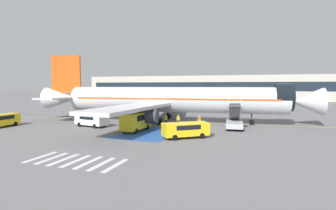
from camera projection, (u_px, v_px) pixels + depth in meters
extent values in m
plane|color=slate|center=(170.00, 121.00, 43.89)|extent=(600.00, 600.00, 0.00)
cube|color=gold|center=(173.00, 122.00, 42.96)|extent=(78.74, 7.91, 0.01)
cube|color=#2856A8|center=(148.00, 133.00, 33.21)|extent=(6.70, 9.62, 0.01)
cube|color=silver|center=(41.00, 157.00, 22.10)|extent=(0.44, 3.60, 0.01)
cube|color=silver|center=(52.00, 158.00, 21.71)|extent=(0.44, 3.60, 0.01)
cube|color=silver|center=(64.00, 160.00, 21.32)|extent=(0.44, 3.60, 0.01)
cube|color=silver|center=(76.00, 161.00, 20.93)|extent=(0.44, 3.60, 0.01)
cube|color=silver|center=(89.00, 162.00, 20.54)|extent=(0.44, 3.60, 0.01)
cube|color=silver|center=(102.00, 164.00, 20.15)|extent=(0.44, 3.60, 0.01)
cube|color=silver|center=(116.00, 165.00, 19.76)|extent=(0.44, 3.60, 0.01)
cylinder|color=silver|center=(173.00, 100.00, 42.68)|extent=(35.33, 7.50, 4.10)
cone|color=silver|center=(306.00, 101.00, 38.10)|extent=(4.88, 4.44, 4.02)
cone|color=silver|center=(62.00, 98.00, 47.44)|extent=(6.50, 4.51, 3.93)
cylinder|color=black|center=(283.00, 98.00, 38.78)|extent=(2.85, 4.36, 4.14)
cube|color=#DB4C14|center=(173.00, 98.00, 42.66)|extent=(32.54, 7.31, 0.24)
cube|color=silver|center=(166.00, 100.00, 52.56)|extent=(8.96, 18.43, 0.44)
cylinder|color=#38383D|center=(172.00, 107.00, 50.76)|extent=(2.82, 2.28, 2.03)
cube|color=silver|center=(132.00, 108.00, 34.52)|extent=(5.66, 17.97, 0.44)
cylinder|color=#38383D|center=(148.00, 116.00, 35.74)|extent=(2.82, 2.28, 2.03)
cube|color=#DB4C14|center=(66.00, 74.00, 46.91)|extent=(5.74, 0.92, 6.58)
cube|color=silver|center=(82.00, 96.00, 50.85)|extent=(4.31, 6.88, 0.24)
cube|color=silver|center=(56.00, 98.00, 43.30)|extent=(4.31, 6.88, 0.24)
cylinder|color=#38383D|center=(252.00, 113.00, 39.98)|extent=(0.20, 0.20, 2.90)
cylinder|color=black|center=(252.00, 122.00, 40.09)|extent=(0.86, 0.36, 0.84)
cylinder|color=#38383D|center=(168.00, 109.00, 46.26)|extent=(0.24, 0.24, 2.56)
cylinder|color=black|center=(168.00, 116.00, 46.36)|extent=(1.15, 0.70, 1.10)
cylinder|color=#38383D|center=(158.00, 113.00, 40.15)|extent=(0.24, 0.24, 2.56)
cylinder|color=black|center=(158.00, 121.00, 40.25)|extent=(1.15, 0.70, 1.10)
cube|color=#ADB2BA|center=(234.00, 124.00, 36.17)|extent=(2.66, 4.99, 0.70)
cylinder|color=black|center=(227.00, 125.00, 38.04)|extent=(0.29, 0.72, 0.70)
cylinder|color=black|center=(241.00, 125.00, 37.61)|extent=(0.29, 0.72, 0.70)
cylinder|color=black|center=(227.00, 128.00, 34.78)|extent=(0.29, 0.72, 0.70)
cylinder|color=black|center=(242.00, 129.00, 34.35)|extent=(0.29, 0.72, 0.70)
cube|color=#4C4C51|center=(235.00, 113.00, 36.05)|extent=(1.83, 4.28, 2.47)
cube|color=#4C4C51|center=(234.00, 104.00, 38.18)|extent=(1.75, 1.26, 0.12)
cube|color=silver|center=(229.00, 110.00, 36.20)|extent=(0.50, 4.54, 3.15)
cube|color=silver|center=(240.00, 110.00, 35.84)|extent=(0.50, 4.54, 3.15)
cube|color=#38383D|center=(179.00, 106.00, 67.63)|extent=(2.75, 8.04, 0.60)
cube|color=silver|center=(184.00, 103.00, 71.22)|extent=(2.43, 1.84, 1.60)
cube|color=black|center=(185.00, 102.00, 72.02)|extent=(2.00, 0.10, 0.70)
cylinder|color=#B7BCC4|center=(179.00, 100.00, 67.19)|extent=(2.49, 5.56, 2.32)
cylinder|color=gold|center=(179.00, 100.00, 67.19)|extent=(2.38, 0.42, 2.37)
cylinder|color=black|center=(179.00, 106.00, 71.37)|extent=(0.31, 0.97, 0.96)
cylinder|color=black|center=(187.00, 106.00, 70.53)|extent=(0.31, 0.97, 0.96)
cylinder|color=black|center=(174.00, 107.00, 67.66)|extent=(0.31, 0.97, 0.96)
cylinder|color=black|center=(183.00, 107.00, 66.82)|extent=(0.31, 0.97, 0.96)
cylinder|color=black|center=(171.00, 108.00, 65.59)|extent=(0.31, 0.97, 0.96)
cylinder|color=black|center=(180.00, 108.00, 64.75)|extent=(0.31, 0.97, 0.96)
cube|color=yellow|center=(136.00, 121.00, 34.68)|extent=(2.12, 5.43, 2.09)
cube|color=black|center=(136.00, 117.00, 34.65)|extent=(2.05, 3.02, 0.75)
cylinder|color=black|center=(136.00, 131.00, 32.90)|extent=(0.22, 0.65, 0.64)
cylinder|color=black|center=(124.00, 130.00, 33.53)|extent=(0.22, 0.65, 0.64)
cylinder|color=black|center=(147.00, 127.00, 35.99)|extent=(0.22, 0.65, 0.64)
cylinder|color=black|center=(136.00, 126.00, 36.62)|extent=(0.22, 0.65, 0.64)
cube|color=silver|center=(92.00, 119.00, 38.35)|extent=(5.44, 3.10, 1.51)
cube|color=black|center=(92.00, 117.00, 38.33)|extent=(3.19, 2.65, 0.54)
cylinder|color=black|center=(105.00, 124.00, 38.41)|extent=(0.67, 0.33, 0.64)
cylinder|color=black|center=(95.00, 126.00, 36.77)|extent=(0.67, 0.33, 0.64)
cylinder|color=black|center=(89.00, 123.00, 40.04)|extent=(0.67, 0.33, 0.64)
cylinder|color=black|center=(79.00, 124.00, 38.41)|extent=(0.67, 0.33, 0.64)
cube|color=yellow|center=(2.00, 120.00, 37.89)|extent=(2.01, 4.92, 1.52)
cube|color=black|center=(2.00, 117.00, 37.86)|extent=(1.95, 2.74, 0.55)
cylinder|color=black|center=(15.00, 124.00, 39.14)|extent=(0.22, 0.65, 0.64)
cylinder|color=black|center=(7.00, 123.00, 39.62)|extent=(0.22, 0.65, 0.64)
cube|color=yellow|center=(186.00, 129.00, 29.96)|extent=(5.36, 4.75, 1.45)
cube|color=black|center=(186.00, 126.00, 29.94)|extent=(3.49, 3.32, 0.52)
cylinder|color=black|center=(175.00, 138.00, 28.66)|extent=(0.63, 0.55, 0.64)
cylinder|color=black|center=(170.00, 135.00, 30.32)|extent=(0.63, 0.55, 0.64)
cylinder|color=black|center=(202.00, 136.00, 29.71)|extent=(0.63, 0.55, 0.64)
cylinder|color=black|center=(195.00, 133.00, 31.37)|extent=(0.63, 0.55, 0.64)
cube|color=gray|center=(180.00, 127.00, 36.49)|extent=(2.68, 3.00, 0.12)
cylinder|color=black|center=(182.00, 126.00, 37.63)|extent=(0.30, 0.39, 0.40)
cylinder|color=black|center=(188.00, 127.00, 36.63)|extent=(0.30, 0.39, 0.40)
cylinder|color=black|center=(171.00, 127.00, 36.36)|extent=(0.30, 0.39, 0.40)
cylinder|color=black|center=(177.00, 129.00, 35.36)|extent=(0.30, 0.39, 0.40)
cylinder|color=gray|center=(183.00, 123.00, 37.74)|extent=(0.05, 0.05, 0.55)
cylinder|color=gray|center=(189.00, 124.00, 36.65)|extent=(0.05, 0.05, 0.55)
cylinder|color=gray|center=(170.00, 125.00, 36.28)|extent=(0.05, 0.05, 0.55)
cylinder|color=gray|center=(176.00, 126.00, 35.19)|extent=(0.05, 0.05, 0.55)
cylinder|color=#191E38|center=(199.00, 126.00, 36.11)|extent=(0.14, 0.14, 0.90)
cylinder|color=#191E38|center=(200.00, 126.00, 36.19)|extent=(0.14, 0.14, 0.90)
cube|color=orange|center=(199.00, 120.00, 36.09)|extent=(0.45, 0.45, 0.71)
cube|color=silver|center=(199.00, 120.00, 36.09)|extent=(0.47, 0.47, 0.06)
sphere|color=tan|center=(199.00, 117.00, 36.05)|extent=(0.24, 0.24, 0.24)
cylinder|color=#191E38|center=(146.00, 123.00, 39.86)|extent=(0.14, 0.14, 0.78)
cylinder|color=#191E38|center=(146.00, 122.00, 40.03)|extent=(0.14, 0.14, 0.78)
cube|color=orange|center=(146.00, 118.00, 39.89)|extent=(0.35, 0.47, 0.61)
cube|color=silver|center=(146.00, 118.00, 39.89)|extent=(0.37, 0.48, 0.06)
sphere|color=beige|center=(146.00, 115.00, 39.86)|extent=(0.21, 0.21, 0.21)
cylinder|color=black|center=(178.00, 123.00, 39.41)|extent=(0.14, 0.14, 0.77)
cylinder|color=black|center=(179.00, 123.00, 39.48)|extent=(0.14, 0.14, 0.77)
cube|color=yellow|center=(178.00, 118.00, 39.39)|extent=(0.46, 0.45, 0.61)
cube|color=silver|center=(178.00, 118.00, 39.39)|extent=(0.47, 0.46, 0.06)
sphere|color=beige|center=(178.00, 116.00, 39.36)|extent=(0.21, 0.21, 0.21)
cylinder|color=#191E38|center=(166.00, 123.00, 39.36)|extent=(0.14, 0.14, 0.82)
cylinder|color=#191E38|center=(165.00, 123.00, 39.43)|extent=(0.14, 0.14, 0.82)
cube|color=yellow|center=(166.00, 118.00, 39.34)|extent=(0.44, 0.26, 0.65)
cube|color=silver|center=(166.00, 118.00, 39.34)|extent=(0.45, 0.27, 0.06)
sphere|color=beige|center=(166.00, 115.00, 39.31)|extent=(0.22, 0.22, 0.22)
cube|color=#B2AD9E|center=(228.00, 88.00, 113.63)|extent=(130.73, 12.00, 10.22)
cube|color=#19232D|center=(226.00, 86.00, 107.89)|extent=(125.50, 0.10, 3.58)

